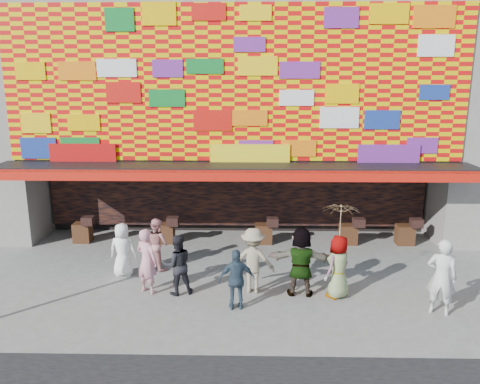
{
  "coord_description": "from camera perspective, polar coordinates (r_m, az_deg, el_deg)",
  "views": [
    {
      "loc": [
        0.51,
        -11.26,
        5.65
      ],
      "look_at": [
        0.22,
        2.0,
        2.49
      ],
      "focal_mm": 35.0,
      "sensor_mm": 36.0,
      "label": 1
    }
  ],
  "objects": [
    {
      "name": "ground",
      "position": [
        12.61,
        -1.21,
        -13.24
      ],
      "size": [
        90.0,
        90.0,
        0.0
      ],
      "primitive_type": "plane",
      "color": "slate",
      "rests_on": "ground"
    },
    {
      "name": "shop_building",
      "position": [
        19.45,
        -0.24,
        12.16
      ],
      "size": [
        15.2,
        9.4,
        10.0
      ],
      "color": "gray",
      "rests_on": "ground"
    },
    {
      "name": "ped_a",
      "position": [
        14.31,
        -14.11,
        -6.84
      ],
      "size": [
        0.81,
        0.56,
        1.6
      ],
      "primitive_type": "imported",
      "rotation": [
        0.0,
        0.0,
        3.08
      ],
      "color": "white",
      "rests_on": "ground"
    },
    {
      "name": "ped_b",
      "position": [
        13.02,
        -11.28,
        -8.24
      ],
      "size": [
        0.79,
        0.71,
        1.82
      ],
      "primitive_type": "imported",
      "rotation": [
        0.0,
        0.0,
        2.61
      ],
      "color": "pink",
      "rests_on": "ground"
    },
    {
      "name": "ped_c",
      "position": [
        12.83,
        -7.64,
        -8.77
      ],
      "size": [
        0.97,
        0.86,
        1.67
      ],
      "primitive_type": "imported",
      "rotation": [
        0.0,
        0.0,
        3.47
      ],
      "color": "black",
      "rests_on": "ground"
    },
    {
      "name": "ped_d",
      "position": [
        12.83,
        1.61,
        -8.32
      ],
      "size": [
        1.24,
        0.8,
        1.81
      ],
      "primitive_type": "imported",
      "rotation": [
        0.0,
        0.0,
        3.03
      ],
      "color": "gray",
      "rests_on": "ground"
    },
    {
      "name": "ped_e",
      "position": [
        11.94,
        -0.4,
        -10.63
      ],
      "size": [
        0.97,
        0.52,
        1.58
      ],
      "primitive_type": "imported",
      "rotation": [
        0.0,
        0.0,
        3.29
      ],
      "color": "#2F4253",
      "rests_on": "ground"
    },
    {
      "name": "ped_f",
      "position": [
        12.72,
        7.44,
        -8.41
      ],
      "size": [
        1.81,
        0.71,
        1.9
      ],
      "primitive_type": "imported",
      "rotation": [
        0.0,
        0.0,
        3.06
      ],
      "color": "gray",
      "rests_on": "ground"
    },
    {
      "name": "ped_g",
      "position": [
        12.8,
        11.89,
        -8.91
      ],
      "size": [
        0.99,
        0.97,
        1.71
      ],
      "primitive_type": "imported",
      "rotation": [
        0.0,
        0.0,
        3.87
      ],
      "color": "gray",
      "rests_on": "ground"
    },
    {
      "name": "ped_h",
      "position": [
        12.65,
        23.36,
        -9.48
      ],
      "size": [
        0.84,
        0.71,
        1.94
      ],
      "primitive_type": "imported",
      "rotation": [
        0.0,
        0.0,
        2.73
      ],
      "color": "silver",
      "rests_on": "ground"
    },
    {
      "name": "ped_i",
      "position": [
        14.6,
        -10.09,
        -6.22
      ],
      "size": [
        0.99,
        0.96,
        1.6
      ],
      "primitive_type": "imported",
      "rotation": [
        0.0,
        0.0,
        2.45
      ],
      "color": "#D88E8B",
      "rests_on": "ground"
    },
    {
      "name": "parasol",
      "position": [
        12.38,
        12.17,
        -3.43
      ],
      "size": [
        1.0,
        1.01,
        1.82
      ],
      "color": "beige",
      "rests_on": "ground"
    }
  ]
}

